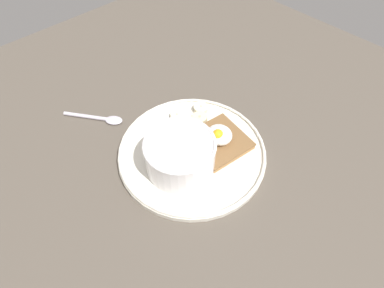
{
  "coord_description": "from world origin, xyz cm",
  "views": [
    {
      "loc": [
        -24.4,
        23.23,
        47.13
      ],
      "look_at": [
        0.0,
        0.0,
        5.0
      ],
      "focal_mm": 28.0,
      "sensor_mm": 36.0,
      "label": 1
    }
  ],
  "objects": [
    {
      "name": "poached_egg",
      "position": [
        -2.28,
        -4.67,
        5.73
      ],
      "size": [
        4.82,
        4.51,
        3.13
      ],
      "color": "white",
      "rests_on": "toast_slice"
    },
    {
      "name": "toast_slice",
      "position": [
        -2.25,
        -4.77,
        3.73
      ],
      "size": [
        11.1,
        11.1,
        1.31
      ],
      "color": "brown",
      "rests_on": "plate"
    },
    {
      "name": "banana_slice_front",
      "position": [
        5.82,
        -3.97,
        3.6
      ],
      "size": [
        2.87,
        2.77,
        1.35
      ],
      "color": "#F3E8BA",
      "rests_on": "plate"
    },
    {
      "name": "plate",
      "position": [
        0.0,
        0.0,
        2.8
      ],
      "size": [
        27.41,
        27.41,
        1.6
      ],
      "color": "silver",
      "rests_on": "ground_plane"
    },
    {
      "name": "ground_plane",
      "position": [
        0.0,
        0.0,
        1.0
      ],
      "size": [
        120.0,
        120.0,
        2.0
      ],
      "primitive_type": "cube",
      "color": "#544B41",
      "rests_on": "ground"
    },
    {
      "name": "banana_slice_right",
      "position": [
        6.31,
        -8.5,
        3.67
      ],
      "size": [
        4.14,
        4.14,
        1.45
      ],
      "color": "#F4E6BE",
      "rests_on": "plate"
    },
    {
      "name": "banana_slice_back",
      "position": [
        8.29,
        -3.66,
        3.48
      ],
      "size": [
        3.39,
        3.43,
        1.06
      ],
      "color": "beige",
      "rests_on": "plate"
    },
    {
      "name": "spoon",
      "position": [
        19.41,
        7.55,
        2.4
      ],
      "size": [
        11.18,
        8.69,
        0.8
      ],
      "color": "silver",
      "rests_on": "ground_plane"
    },
    {
      "name": "banana_slice_left",
      "position": [
        4.36,
        -6.26,
        3.73
      ],
      "size": [
        4.32,
        4.35,
        1.58
      ],
      "color": "beige",
      "rests_on": "plate"
    },
    {
      "name": "oatmeal_bowl",
      "position": [
        -1.07,
        3.82,
        6.2
      ],
      "size": [
        12.21,
        12.21,
        6.58
      ],
      "color": "white",
      "rests_on": "plate"
    }
  ]
}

